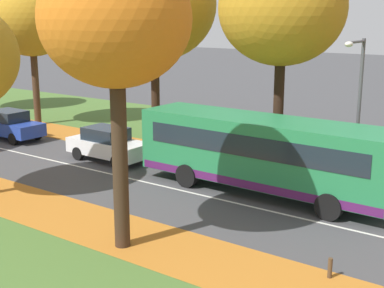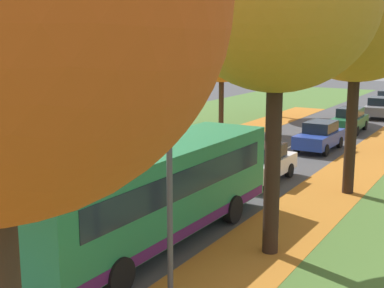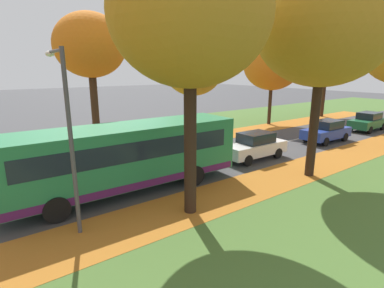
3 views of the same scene
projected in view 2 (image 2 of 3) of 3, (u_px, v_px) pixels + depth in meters
grass_verge_left at (96, 150)px, 30.17m from camera, size 12.00×90.00×0.01m
leaf_litter_left at (86, 185)px, 22.80m from camera, size 2.80×60.00×0.00m
leaf_litter_right at (292, 222)px, 18.23m from camera, size 2.80×60.00×0.00m
road_centre_line at (244, 169)px, 25.59m from camera, size 0.12×80.00×0.01m
tree_left_near at (13, 24)px, 19.46m from camera, size 4.27×4.27×8.67m
tree_left_mid at (137, 55)px, 26.47m from camera, size 4.59×4.59×7.45m
tree_left_far at (222, 44)px, 34.66m from camera, size 5.52×5.52×8.32m
tree_left_distant at (278, 35)px, 41.82m from camera, size 5.79×5.79×9.07m
tree_right_near at (277, 2)px, 14.30m from camera, size 5.47×5.47×9.61m
tree_right_mid at (358, 7)px, 20.29m from camera, size 6.36×6.36×10.22m
streetlamp_right at (157, 145)px, 12.29m from camera, size 1.89×0.28×6.00m
bus at (154, 189)px, 16.05m from camera, size 2.79×10.44×2.98m
car_white_lead at (262, 163)px, 23.35m from camera, size 1.84×4.23×1.62m
car_blue_following at (320, 136)px, 29.86m from camera, size 1.85×4.23×1.62m
car_green_third_in_line at (349, 120)px, 35.81m from camera, size 1.86×4.24×1.62m
car_grey_fourth_in_line at (379, 107)px, 42.27m from camera, size 1.92×4.27×1.62m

